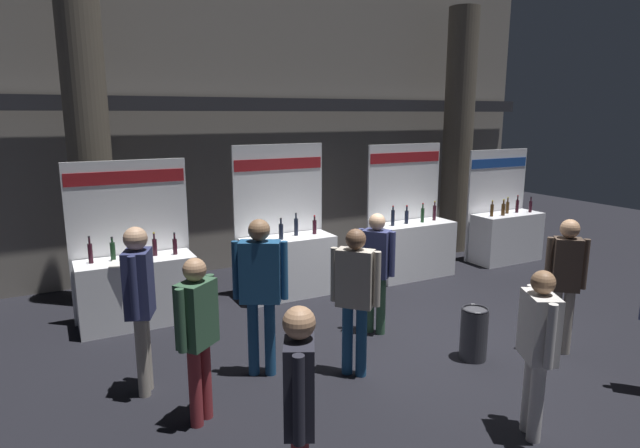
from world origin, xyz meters
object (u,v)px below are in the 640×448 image
visitor_2 (376,264)px  visitor_3 (355,290)px  visitor_4 (300,402)px  visitor_7 (197,327)px  exhibitor_booth_3 (505,233)px  exhibitor_booth_2 (412,244)px  visitor_0 (538,340)px  exhibitor_booth_0 (137,284)px  visitor_1 (565,276)px  exhibitor_booth_1 (287,259)px  visitor_5 (260,283)px  visitor_8 (140,295)px  trash_bin (474,333)px

visitor_2 → visitor_3: (-0.86, -0.88, 0.04)m
visitor_4 → visitor_7: (-0.26, 1.66, -0.02)m
visitor_4 → exhibitor_booth_3: bearing=150.4°
exhibitor_booth_2 → visitor_0: size_ratio=1.51×
exhibitor_booth_0 → visitor_1: 5.64m
exhibitor_booth_1 → visitor_7: size_ratio=1.49×
visitor_7 → visitor_2: bearing=-18.0°
visitor_5 → visitor_7: size_ratio=1.10×
exhibitor_booth_2 → visitor_3: size_ratio=1.40×
visitor_5 → exhibitor_booth_2: bearing=-120.7°
visitor_3 → visitor_4: 2.35m
visitor_1 → visitor_7: bearing=-146.5°
visitor_8 → exhibitor_booth_3: bearing=-53.5°
visitor_0 → trash_bin: bearing=-175.6°
visitor_1 → visitor_5: 3.67m
visitor_1 → visitor_0: bearing=-107.3°
exhibitor_booth_2 → visitor_3: (-2.89, -2.74, 0.41)m
exhibitor_booth_0 → visitor_0: size_ratio=1.44×
visitor_1 → visitor_4: bearing=-124.1°
visitor_7 → visitor_0: bearing=-70.5°
trash_bin → visitor_0: 1.68m
exhibitor_booth_0 → exhibitor_booth_2: bearing=0.3°
visitor_1 → visitor_4: (-4.08, -1.09, 0.00)m
visitor_0 → visitor_5: (-1.76, 2.25, 0.15)m
exhibitor_booth_3 → visitor_5: (-6.11, -2.21, 0.51)m
visitor_3 → visitor_5: size_ratio=0.94×
visitor_2 → visitor_5: (-1.79, -0.39, 0.12)m
visitor_0 → visitor_4: 2.37m
visitor_5 → visitor_7: visitor_5 is taller
exhibitor_booth_0 → visitor_5: 2.50m
exhibitor_booth_3 → exhibitor_booth_0: bearing=179.9°
exhibitor_booth_0 → exhibitor_booth_3: bearing=-0.1°
exhibitor_booth_1 → visitor_0: 4.63m
visitor_4 → visitor_5: (0.61, 2.28, 0.10)m
trash_bin → visitor_1: bearing=-19.1°
exhibitor_booth_0 → exhibitor_booth_1: size_ratio=0.94×
exhibitor_booth_1 → visitor_5: exhibitor_booth_1 is taller
exhibitor_booth_0 → visitor_1: (4.47, -3.42, 0.41)m
exhibitor_booth_1 → visitor_0: bearing=-85.1°
visitor_2 → visitor_4: (-2.39, -2.67, 0.02)m
exhibitor_booth_3 → trash_bin: exhibitor_booth_3 is taller
visitor_8 → visitor_4: bearing=-144.2°
exhibitor_booth_3 → visitor_5: size_ratio=1.23×
visitor_7 → visitor_5: bearing=-3.4°
visitor_1 → visitor_5: visitor_5 is taller
exhibitor_booth_0 → visitor_5: size_ratio=1.27×
visitor_7 → exhibitor_booth_2: bearing=-7.2°
visitor_2 → visitor_3: 1.23m
exhibitor_booth_2 → visitor_1: 3.48m
visitor_3 → visitor_8: bearing=-149.0°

